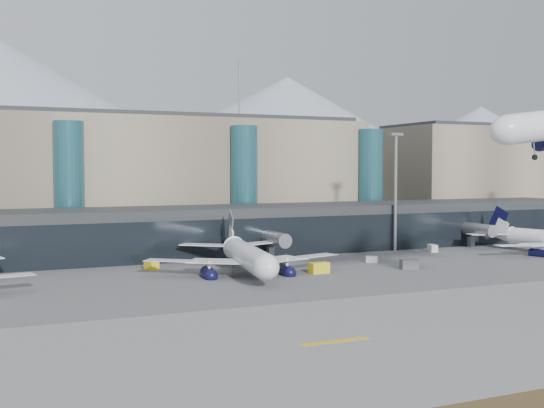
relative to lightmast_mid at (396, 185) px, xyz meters
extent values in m
plane|color=#515154|center=(-30.00, -48.00, -14.42)|extent=(900.00, 900.00, 0.00)
cube|color=slate|center=(-30.00, -63.00, -14.40)|extent=(400.00, 40.00, 0.04)
cube|color=gold|center=(-50.00, -63.00, -14.37)|extent=(8.00, 1.00, 0.02)
cube|color=black|center=(-30.00, 10.00, -9.42)|extent=(170.00, 18.00, 10.00)
cube|color=black|center=(-30.00, 1.10, -10.42)|extent=(170.00, 0.40, 8.00)
cylinder|color=slate|center=(-30.00, -1.00, -10.22)|extent=(2.80, 14.00, 2.80)
cube|color=slate|center=(-30.00, -1.00, -13.22)|extent=(1.20, 1.20, 2.40)
cylinder|color=slate|center=(20.00, -1.00, -10.22)|extent=(2.80, 14.00, 2.80)
cube|color=slate|center=(20.00, -1.00, -13.22)|extent=(1.20, 1.20, 2.40)
cube|color=gray|center=(-55.00, 42.00, 0.58)|extent=(130.00, 30.00, 30.00)
cube|color=black|center=(-55.00, 42.00, 16.08)|extent=(123.50, 28.00, 1.00)
cube|color=gray|center=(65.00, 42.00, 0.58)|extent=(70.00, 30.00, 30.00)
cube|color=black|center=(65.00, 42.00, 16.08)|extent=(66.50, 28.00, 1.00)
cylinder|color=#255B68|center=(-65.00, 26.00, -0.42)|extent=(6.40, 6.40, 28.00)
cylinder|color=#255B68|center=(-25.00, 26.00, -0.42)|extent=(6.40, 6.40, 28.00)
cylinder|color=#255B68|center=(10.00, 26.00, -0.42)|extent=(6.40, 6.40, 28.00)
cylinder|color=slate|center=(-20.00, 42.00, 23.58)|extent=(0.40, 0.40, 16.00)
cone|color=gray|center=(130.00, 332.00, 28.08)|extent=(340.00, 340.00, 85.00)
cone|color=gray|center=(310.00, 332.00, 20.58)|extent=(300.00, 300.00, 70.00)
cylinder|color=slate|center=(0.00, 0.00, -1.92)|extent=(0.70, 0.70, 25.00)
cube|color=slate|center=(0.00, 0.00, 10.88)|extent=(3.00, 1.20, 0.60)
ellipsoid|color=white|center=(-22.34, -59.93, 10.93)|extent=(5.57, 4.21, 3.75)
cylinder|color=slate|center=(-18.96, -60.23, 8.49)|extent=(0.15, 0.15, 3.00)
cylinder|color=black|center=(-18.96, -60.23, 7.18)|extent=(0.68, 0.30, 0.67)
cylinder|color=white|center=(-41.69, -17.00, -9.92)|extent=(8.00, 24.73, 4.04)
ellipsoid|color=white|center=(-43.70, -29.03, -9.92)|extent=(4.92, 6.25, 4.04)
cone|color=white|center=(-39.11, -1.53, -9.71)|extent=(5.13, 7.54, 4.04)
cube|color=white|center=(-32.81, -16.72, -10.58)|extent=(18.37, 10.37, 0.20)
cylinder|color=black|center=(-35.11, -17.75, -12.64)|extent=(3.00, 5.18, 2.22)
cube|color=white|center=(-34.30, -2.34, -9.51)|extent=(9.70, 6.18, 0.16)
cube|color=white|center=(-50.00, -13.85, -10.58)|extent=(17.72, 14.75, 0.20)
cylinder|color=black|center=(-48.17, -15.57, -12.64)|extent=(3.00, 5.18, 2.22)
cube|color=white|center=(-43.92, -0.73, -9.51)|extent=(9.31, 8.28, 0.16)
cube|color=slate|center=(-39.05, -1.19, -6.48)|extent=(1.23, 5.99, 7.12)
cube|color=white|center=(-39.23, -2.22, -7.69)|extent=(0.94, 4.03, 3.89)
cylinder|color=slate|center=(-43.10, -25.42, -12.54)|extent=(0.16, 0.16, 3.23)
cylinder|color=black|center=(-43.10, -25.42, -13.96)|extent=(0.37, 0.75, 0.72)
cylinder|color=black|center=(-39.13, -16.37, -13.96)|extent=(0.51, 0.97, 0.92)
cylinder|color=black|center=(-43.91, -15.57, -13.96)|extent=(0.51, 0.97, 0.92)
cone|color=white|center=(24.22, -2.88, -10.06)|extent=(5.07, 7.12, 3.75)
cube|color=white|center=(28.63, -1.88, -9.87)|extent=(8.47, 7.92, 0.15)
cube|color=white|center=(19.19, -17.25, -10.86)|extent=(16.94, 8.80, 0.19)
cylinder|color=black|center=(21.36, -18.09, -12.77)|extent=(3.00, 4.86, 2.06)
cube|color=white|center=(19.81, -3.87, -9.87)|extent=(8.95, 5.33, 0.15)
cube|color=black|center=(24.15, -2.56, -7.06)|extent=(1.45, 5.51, 6.59)
cube|color=white|center=(24.37, -3.51, -8.19)|extent=(1.08, 3.71, 3.60)
cylinder|color=black|center=(25.01, -16.60, -13.99)|extent=(0.51, 0.91, 0.85)
cube|color=yellow|center=(-55.09, -5.45, -13.64)|extent=(2.30, 3.03, 1.55)
cube|color=#4C4C51|center=(-12.90, -23.58, -13.55)|extent=(3.43, 2.30, 1.74)
cube|color=silver|center=(6.55, -4.55, -13.65)|extent=(2.14, 3.00, 1.55)
cube|color=silver|center=(-14.43, -13.62, -13.81)|extent=(2.36, 2.30, 1.21)
cube|color=yellow|center=(-29.90, -21.37, -13.49)|extent=(3.52, 2.07, 1.86)
camera|label=1|loc=(-84.04, -124.04, 3.54)|focal=45.00mm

